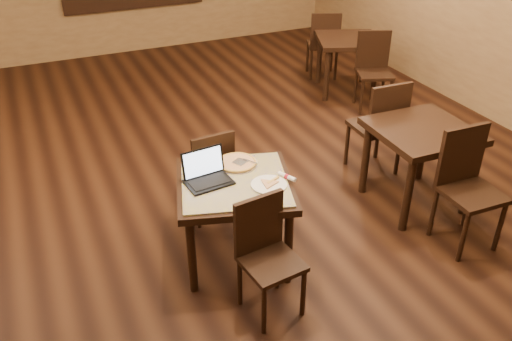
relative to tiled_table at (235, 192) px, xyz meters
name	(u,v)px	position (x,y,z in m)	size (l,w,h in m)	color
ground	(211,202)	(0.08, 0.86, -0.66)	(10.00, 10.00, 0.00)	black
tiled_table	(235,192)	(0.00, 0.00, 0.00)	(1.14, 1.14, 0.76)	black
chair_main_near	(266,249)	(-0.01, -0.62, -0.13)	(0.45, 0.45, 0.93)	black
chair_main_far	(210,170)	(0.01, 0.62, -0.14)	(0.43, 0.43, 0.93)	black
laptop	(206,173)	(-0.20, 0.11, 0.17)	(0.38, 0.31, 0.24)	black
plate	(269,185)	(0.22, -0.18, 0.11)	(0.29, 0.29, 0.02)	white
pizza_slice	(269,183)	(0.22, -0.18, 0.13)	(0.17, 0.17, 0.02)	beige
pizza_pan	(237,164)	(0.12, 0.24, 0.11)	(0.36, 0.36, 0.01)	silver
pizza_whole	(237,162)	(0.12, 0.24, 0.12)	(0.33, 0.33, 0.02)	beige
spatula	(240,162)	(0.14, 0.22, 0.13)	(0.10, 0.25, 0.01)	silver
napkin_roll	(287,177)	(0.40, -0.14, 0.12)	(0.10, 0.17, 0.04)	white
other_table_a	(348,47)	(2.86, 2.80, -0.01)	(1.08, 1.08, 0.78)	black
other_table_a_chair_near	(374,66)	(2.89, 2.20, -0.09)	(0.57, 0.57, 1.01)	black
other_table_a_chair_far	(324,41)	(2.82, 3.40, -0.09)	(0.57, 0.57, 1.01)	black
other_table_c	(421,141)	(1.92, 0.05, 0.02)	(0.91, 0.91, 0.82)	black
other_table_c_chair_near	(466,180)	(1.92, -0.57, -0.06)	(0.48, 0.48, 1.06)	black
other_table_c_chair_far	(381,123)	(1.91, 0.67, -0.06)	(0.48, 0.48, 1.06)	black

